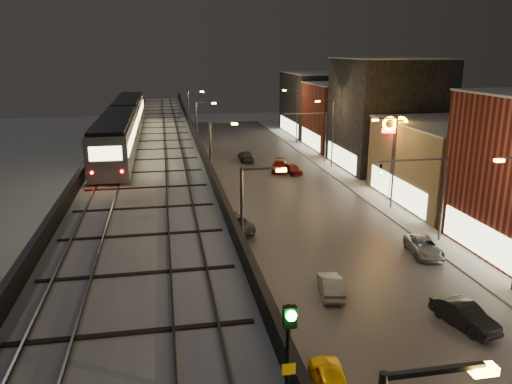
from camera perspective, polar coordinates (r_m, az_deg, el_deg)
road_surface at (r=51.61m, az=3.62°, el=-1.08°), size 17.00×120.00×0.06m
sidewalk_right at (r=54.83m, az=13.81°, el=-0.45°), size 4.00×120.00×0.14m
under_viaduct_pavement at (r=50.16m, az=-11.52°, el=-1.88°), size 11.00×120.00×0.06m
elevated_viaduct at (r=45.68m, az=-11.95°, el=3.61°), size 9.00×100.00×6.30m
viaduct_trackbed at (r=45.65m, az=-12.01°, el=4.58°), size 8.40×100.00×0.32m
viaduct_parapet_streetside at (r=45.68m, az=-6.55°, el=5.43°), size 0.30×100.00×1.10m
viaduct_parapet_far at (r=45.93m, az=-17.48°, el=4.85°), size 0.30×100.00×1.10m
building_c at (r=54.35m, az=21.64°, el=3.10°), size 12.20×15.20×8.16m
building_d at (r=67.73m, az=14.79°, el=8.61°), size 12.20×13.20×14.16m
building_e at (r=80.76m, az=10.49°, el=8.54°), size 12.20×12.20×10.16m
building_f at (r=93.83m, az=7.45°, el=9.98°), size 12.20×16.20×11.16m
streetlight_left_1 at (r=27.97m, az=-1.05°, el=-4.71°), size 2.57×0.28×9.00m
streetlight_left_2 at (r=45.13m, az=-4.84°, el=3.25°), size 2.57×0.28×9.00m
streetlight_right_2 at (r=49.77m, az=15.25°, el=3.94°), size 2.56×0.28×9.00m
streetlight_left_3 at (r=62.75m, az=-6.54°, el=6.79°), size 2.57×0.28×9.00m
streetlight_right_3 at (r=66.17m, az=8.56°, el=7.18°), size 2.56×0.28×9.00m
streetlight_left_4 at (r=80.55m, az=-7.50°, el=8.76°), size 2.57×0.28×9.00m
streetlight_right_4 at (r=83.24m, az=4.52°, el=9.08°), size 2.56×0.28×9.00m
traffic_light_rig_a at (r=41.80m, az=19.32°, el=0.32°), size 6.10×0.34×7.00m
traffic_light_rig_b at (r=68.82m, az=7.02°, el=6.95°), size 6.10×0.34×7.00m
subway_train at (r=50.23m, az=-14.90°, el=7.61°), size 2.81×33.61×3.35m
rail_signal at (r=12.03m, az=3.80°, el=-16.38°), size 0.33×0.42×2.89m
car_taxi at (r=24.35m, az=8.50°, el=-20.58°), size 2.10×4.13×1.35m
car_near_white at (r=32.63m, az=8.53°, el=-10.60°), size 1.97×3.95×1.25m
car_mid_silver at (r=43.24m, az=-2.74°, el=-3.43°), size 3.52×5.93×1.54m
car_mid_dark at (r=70.30m, az=-1.14°, el=4.09°), size 1.95×4.67×1.35m
car_far_white at (r=74.51m, az=-5.78°, el=4.65°), size 2.46×3.92×1.24m
car_onc_silver at (r=31.21m, az=22.73°, el=-12.92°), size 2.42×4.38×1.37m
car_onc_dark at (r=40.26m, az=18.67°, el=-6.03°), size 2.71×4.72×1.24m
car_onc_white at (r=64.23m, az=2.72°, el=2.94°), size 3.12×5.01×1.35m
car_onc_red at (r=62.98m, az=4.12°, el=2.64°), size 2.31×4.10×1.32m
sign_mcdonalds at (r=52.13m, az=15.54°, el=6.34°), size 2.60×0.66×8.75m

